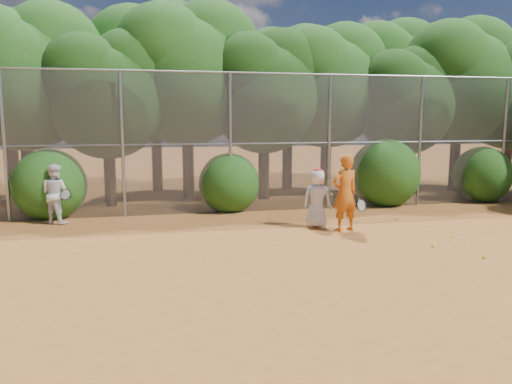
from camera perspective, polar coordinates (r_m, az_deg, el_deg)
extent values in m
plane|color=#A55D25|center=(9.24, 9.48, -8.80)|extent=(80.00, 80.00, 0.00)
cylinder|color=gray|center=(14.68, -26.82, 4.71)|extent=(0.09, 0.09, 4.00)
cylinder|color=gray|center=(14.23, -15.02, 5.23)|extent=(0.09, 0.09, 4.00)
cylinder|color=gray|center=(14.40, -2.95, 5.54)|extent=(0.09, 0.09, 4.00)
cylinder|color=gray|center=(15.17, 8.36, 5.61)|extent=(0.09, 0.09, 4.00)
cylinder|color=gray|center=(16.46, 18.23, 5.49)|extent=(0.09, 0.09, 4.00)
cylinder|color=gray|center=(18.16, 26.47, 5.26)|extent=(0.09, 0.09, 4.00)
cylinder|color=gray|center=(14.63, 0.96, 13.43)|extent=(20.00, 0.05, 0.05)
cylinder|color=gray|center=(14.59, 0.94, 5.59)|extent=(20.00, 0.04, 0.04)
cube|color=slate|center=(14.59, 0.94, 5.59)|extent=(20.00, 0.02, 4.00)
cylinder|color=black|center=(17.16, -24.59, 2.77)|extent=(0.38, 0.38, 2.52)
sphere|color=#1B4B12|center=(17.13, -25.10, 11.02)|extent=(4.03, 4.03, 4.03)
sphere|color=#1B4B12|center=(17.46, -22.35, 14.44)|extent=(3.23, 3.23, 3.23)
cylinder|color=black|center=(16.12, -16.37, 2.25)|extent=(0.36, 0.36, 2.17)
sphere|color=black|center=(16.04, -16.69, 9.82)|extent=(3.47, 3.47, 3.47)
sphere|color=black|center=(16.40, -14.24, 12.92)|extent=(2.78, 2.78, 2.78)
sphere|color=black|center=(15.88, -19.10, 12.25)|extent=(2.60, 2.60, 2.60)
cylinder|color=black|center=(17.10, -7.77, 3.67)|extent=(0.39, 0.39, 2.66)
sphere|color=#1B4B12|center=(17.09, -7.94, 12.42)|extent=(4.26, 4.26, 4.26)
sphere|color=#1B4B12|center=(17.70, -5.27, 15.78)|extent=(3.40, 3.40, 3.40)
sphere|color=#1B4B12|center=(16.81, -10.54, 15.34)|extent=(3.19, 3.19, 3.19)
cylinder|color=black|center=(16.90, 0.90, 3.04)|extent=(0.37, 0.37, 2.27)
sphere|color=black|center=(16.84, 0.91, 10.61)|extent=(3.64, 3.64, 3.64)
sphere|color=black|center=(17.43, 3.04, 13.53)|extent=(2.91, 2.91, 2.91)
sphere|color=black|center=(16.49, -1.07, 13.20)|extent=(2.73, 2.73, 2.73)
cylinder|color=black|center=(18.37, 7.96, 3.66)|extent=(0.38, 0.38, 2.45)
sphere|color=#1B4B12|center=(18.34, 8.11, 11.16)|extent=(3.92, 3.92, 3.92)
sphere|color=#1B4B12|center=(19.05, 10.04, 13.97)|extent=(3.14, 3.14, 3.14)
sphere|color=#1B4B12|center=(17.89, 6.38, 13.78)|extent=(2.94, 2.94, 2.94)
cylinder|color=black|center=(18.51, 16.32, 2.89)|extent=(0.36, 0.36, 2.10)
sphere|color=black|center=(18.44, 16.59, 9.27)|extent=(3.36, 3.36, 3.36)
sphere|color=black|center=(19.09, 18.01, 11.70)|extent=(2.69, 2.69, 2.69)
sphere|color=black|center=(17.97, 15.39, 11.50)|extent=(2.52, 2.52, 2.52)
cylinder|color=black|center=(20.29, 21.77, 3.78)|extent=(0.39, 0.39, 2.59)
sphere|color=#1B4B12|center=(20.28, 22.17, 10.95)|extent=(4.14, 4.14, 4.14)
sphere|color=#1B4B12|center=(21.17, 23.59, 13.55)|extent=(3.32, 3.32, 3.32)
sphere|color=#1B4B12|center=(19.68, 21.03, 13.53)|extent=(3.11, 3.11, 3.11)
cylinder|color=black|center=(21.25, 26.69, 3.29)|extent=(0.37, 0.37, 2.31)
sphere|color=black|center=(21.20, 27.10, 9.39)|extent=(3.70, 3.70, 3.70)
sphere|color=black|center=(20.62, 26.31, 11.56)|extent=(2.77, 2.77, 2.77)
cylinder|color=black|center=(19.61, -26.03, 3.44)|extent=(0.39, 0.39, 2.62)
sphere|color=#1B4B12|center=(19.60, -26.52, 10.95)|extent=(4.20, 4.20, 4.20)
sphere|color=#1B4B12|center=(19.92, -24.01, 14.09)|extent=(3.36, 3.36, 3.36)
cylinder|color=black|center=(19.24, -11.26, 4.31)|extent=(0.40, 0.40, 2.80)
sphere|color=#1B4B12|center=(19.25, -11.50, 12.49)|extent=(4.48, 4.48, 4.48)
sphere|color=#1B4B12|center=(19.84, -8.93, 15.68)|extent=(3.58, 3.58, 3.58)
sphere|color=#1B4B12|center=(19.01, -14.02, 15.18)|extent=(3.36, 3.36, 3.36)
cylinder|color=black|center=(19.58, 3.59, 4.12)|extent=(0.38, 0.38, 2.52)
sphere|color=#1B4B12|center=(19.55, 3.66, 11.35)|extent=(4.03, 4.03, 4.03)
sphere|color=#1B4B12|center=(20.25, 5.63, 14.09)|extent=(3.23, 3.23, 3.23)
sphere|color=#1B4B12|center=(19.14, 1.85, 13.85)|extent=(3.02, 3.02, 3.02)
cylinder|color=black|center=(21.77, 14.67, 4.57)|extent=(0.40, 0.40, 2.73)
sphere|color=#1B4B12|center=(21.77, 14.94, 11.61)|extent=(4.37, 4.37, 4.37)
sphere|color=#1B4B12|center=(22.65, 16.56, 14.18)|extent=(3.49, 3.49, 3.49)
sphere|color=#1B4B12|center=(21.21, 13.54, 14.12)|extent=(3.28, 3.28, 3.28)
sphere|color=#1B4B12|center=(14.84, -22.55, 1.12)|extent=(2.00, 2.00, 2.00)
sphere|color=#1B4B12|center=(14.79, -3.11, 1.33)|extent=(1.80, 1.80, 1.80)
sphere|color=#1B4B12|center=(16.31, 14.52, 2.44)|extent=(2.20, 2.20, 2.20)
sphere|color=#1B4B12|center=(18.16, 24.43, 2.07)|extent=(1.90, 1.90, 1.90)
imported|color=#CA6417|center=(12.24, 10.12, -0.10)|extent=(0.76, 0.58, 1.87)
torus|color=black|center=(12.24, 11.95, -1.50)|extent=(0.32, 0.20, 0.30)
cylinder|color=black|center=(12.40, 11.24, -1.59)|extent=(0.13, 0.27, 0.10)
imported|color=silver|center=(12.54, 7.01, -0.75)|extent=(0.86, 0.80, 1.47)
ellipsoid|color=#AA1821|center=(12.45, 7.07, 2.41)|extent=(0.22, 0.22, 0.13)
sphere|color=yellow|center=(12.44, 8.62, -0.32)|extent=(0.07, 0.07, 0.07)
imported|color=white|center=(13.94, -21.96, -0.19)|extent=(0.96, 0.92, 1.57)
torus|color=black|center=(13.59, -20.93, -0.26)|extent=(0.34, 0.25, 0.29)
cylinder|color=black|center=(13.78, -20.49, -0.50)|extent=(0.13, 0.26, 0.14)
sphere|color=yellow|center=(11.30, 19.54, -5.82)|extent=(0.07, 0.07, 0.07)
sphere|color=yellow|center=(12.34, 21.43, -4.74)|extent=(0.07, 0.07, 0.07)
sphere|color=yellow|center=(10.79, 24.61, -6.77)|extent=(0.07, 0.07, 0.07)
sphere|color=yellow|center=(14.08, 15.73, -2.90)|extent=(0.07, 0.07, 0.07)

